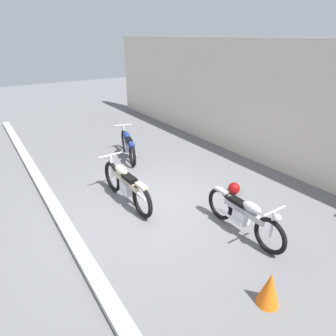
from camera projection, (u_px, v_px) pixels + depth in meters
name	position (u px, v px, depth m)	size (l,w,h in m)	color
ground_plane	(154.00, 207.00, 6.45)	(40.00, 40.00, 0.00)	slate
building_wall	(281.00, 107.00, 7.76)	(18.00, 0.30, 3.41)	beige
curb_strip	(70.00, 234.00, 5.49)	(18.00, 0.24, 0.12)	#B7B2A8
helmet	(234.00, 188.00, 6.94)	(0.28, 0.28, 0.28)	maroon
traffic_cone	(269.00, 289.00, 4.03)	(0.32, 0.32, 0.55)	orange
motorcycle_silver	(244.00, 215.00, 5.41)	(1.92, 0.53, 0.86)	black
motorcycle_blue	(128.00, 144.00, 8.87)	(1.92, 0.75, 0.88)	black
motorcycle_cream	(126.00, 184.00, 6.45)	(2.13, 0.59, 0.95)	black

